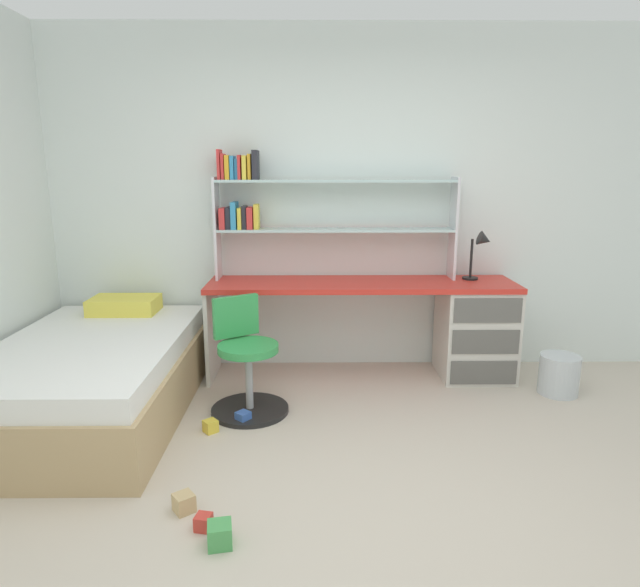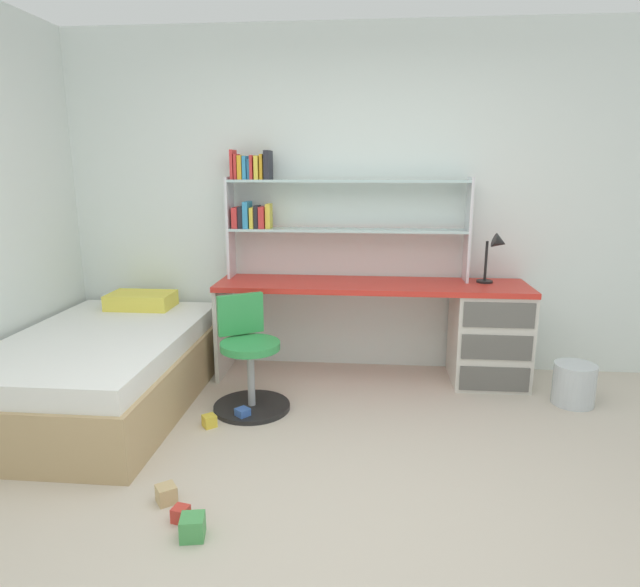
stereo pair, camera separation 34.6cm
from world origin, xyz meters
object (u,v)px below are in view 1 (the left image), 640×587
object	(u,v)px
bookshelf_hutch	(297,204)
toy_block_green_3	(220,535)
desk	(444,323)
desk_lamp	(481,248)
toy_block_red_0	(203,522)
bed_platform	(93,377)
toy_block_yellow_4	(211,426)
waste_bin	(559,375)
swivel_chair	(247,369)
toy_block_natural_1	(184,503)
toy_block_blue_2	(243,418)

from	to	relation	value
bookshelf_hutch	toy_block_green_3	world-z (taller)	bookshelf_hutch
desk	desk_lamp	bearing A→B (deg)	12.39
desk	toy_block_red_0	size ratio (longest dim) A/B	33.17
bed_platform	toy_block_red_0	size ratio (longest dim) A/B	27.04
desk	toy_block_yellow_4	bearing A→B (deg)	-150.35
desk_lamp	toy_block_yellow_4	distance (m)	2.38
waste_bin	swivel_chair	bearing A→B (deg)	-173.24
bed_platform	waste_bin	distance (m)	3.26
desk_lamp	toy_block_green_3	world-z (taller)	desk_lamp
bookshelf_hutch	desk_lamp	xyz separation A→B (m)	(1.41, -0.09, -0.32)
waste_bin	toy_block_natural_1	size ratio (longest dim) A/B	3.26
bookshelf_hutch	toy_block_yellow_4	distance (m)	1.78
desk	bed_platform	distance (m)	2.57
toy_block_natural_1	toy_block_blue_2	xyz separation A→B (m)	(0.17, 0.92, -0.00)
desk_lamp	waste_bin	xyz separation A→B (m)	(0.50, -0.43, -0.87)
desk	toy_block_green_3	world-z (taller)	desk
desk	toy_block_green_3	xyz separation A→B (m)	(-1.42, -2.00, -0.38)
desk_lamp	toy_block_yellow_4	bearing A→B (deg)	-152.52
desk	bed_platform	world-z (taller)	desk
waste_bin	toy_block_yellow_4	xyz separation A→B (m)	(-2.42, -0.58, -0.11)
toy_block_yellow_4	toy_block_green_3	bearing A→B (deg)	-77.41
toy_block_red_0	toy_block_blue_2	xyz separation A→B (m)	(0.05, 1.06, 0.00)
toy_block_blue_2	desk	bearing A→B (deg)	29.45
toy_block_yellow_4	desk	bearing A→B (deg)	29.65
toy_block_yellow_4	toy_block_blue_2	bearing A→B (deg)	31.15
swivel_chair	toy_block_green_3	world-z (taller)	swivel_chair
toy_block_blue_2	toy_block_green_3	distance (m)	1.17
bed_platform	toy_block_natural_1	size ratio (longest dim) A/B	21.57
toy_block_yellow_4	toy_block_natural_1	bearing A→B (deg)	-88.41
toy_block_red_0	toy_block_blue_2	size ratio (longest dim) A/B	0.90
waste_bin	bed_platform	bearing A→B (deg)	-174.66
desk	waste_bin	bearing A→B (deg)	-25.59
toy_block_green_3	bed_platform	bearing A→B (deg)	128.44
waste_bin	toy_block_green_3	bearing A→B (deg)	-143.33
bed_platform	toy_block_yellow_4	bearing A→B (deg)	-18.43
toy_block_natural_1	toy_block_green_3	size ratio (longest dim) A/B	0.85
desk	toy_block_natural_1	distance (m)	2.43
bookshelf_hutch	swivel_chair	distance (m)	1.34
bookshelf_hutch	toy_block_yellow_4	bearing A→B (deg)	-115.37
bookshelf_hutch	toy_block_natural_1	world-z (taller)	bookshelf_hutch
bookshelf_hutch	toy_block_blue_2	bearing A→B (deg)	-108.63
swivel_chair	waste_bin	distance (m)	2.25
toy_block_red_0	toy_block_natural_1	size ratio (longest dim) A/B	0.80
desk	bookshelf_hutch	xyz separation A→B (m)	(-1.14, 0.15, 0.90)
bed_platform	desk	bearing A→B (deg)	15.16
toy_block_natural_1	toy_block_green_3	world-z (taller)	toy_block_green_3
bed_platform	toy_block_yellow_4	world-z (taller)	bed_platform
waste_bin	toy_block_natural_1	world-z (taller)	waste_bin
bookshelf_hutch	toy_block_green_3	size ratio (longest dim) A/B	17.72
toy_block_green_3	toy_block_yellow_4	size ratio (longest dim) A/B	1.36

